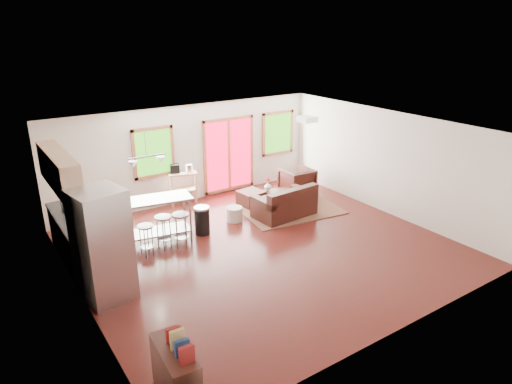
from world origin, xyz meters
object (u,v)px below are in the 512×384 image
rug (288,209)px  island (153,213)px  ottoman (251,198)px  refrigerator (103,245)px  loveseat (285,205)px  kitchen_cart (181,177)px  armchair (297,180)px  coffee_table (284,193)px

rug → island: island is taller
ottoman → refrigerator: 5.06m
loveseat → ottoman: 1.16m
rug → kitchen_cart: 2.94m
ottoman → refrigerator: refrigerator is taller
refrigerator → kitchen_cart: size_ratio=1.79×
armchair → refrigerator: (-6.01, -2.20, 0.59)m
loveseat → island: (-3.28, 0.41, 0.40)m
armchair → refrigerator: bearing=22.8°
coffee_table → island: bearing=-175.8°
loveseat → ottoman: bearing=101.5°
refrigerator → coffee_table: bearing=8.0°
coffee_table → kitchen_cart: kitchen_cart is taller
kitchen_cart → coffee_table: bearing=-34.4°
loveseat → island: size_ratio=0.89×
rug → ottoman: ottoman is taller
rug → island: bearing=178.9°
ottoman → kitchen_cart: size_ratio=0.52×
coffee_table → ottoman: ottoman is taller
refrigerator → island: size_ratio=1.15×
island → kitchen_cart: kitchen_cart is taller
rug → armchair: size_ratio=2.95×
coffee_table → island: (-3.75, -0.28, 0.40)m
ottoman → kitchen_cart: kitchen_cart is taller
loveseat → refrigerator: bearing=-170.3°
ottoman → refrigerator: (-4.47, -2.22, 0.81)m
armchair → island: island is taller
loveseat → refrigerator: (-4.77, -1.11, 0.69)m
rug → loveseat: bearing=-137.1°
rug → ottoman: size_ratio=4.20×
island → kitchen_cart: size_ratio=1.55×
rug → island: 3.72m
rug → loveseat: loveseat is taller
ottoman → island: bearing=-166.7°
armchair → ottoman: size_ratio=1.42×
kitchen_cart → refrigerator: bearing=-132.1°
coffee_table → kitchen_cart: size_ratio=0.92×
rug → ottoman: (-0.66, 0.78, 0.18)m
coffee_table → armchair: bearing=28.0°
ottoman → rug: bearing=-49.5°
refrigerator → kitchen_cart: 4.48m
loveseat → coffee_table: size_ratio=1.50×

